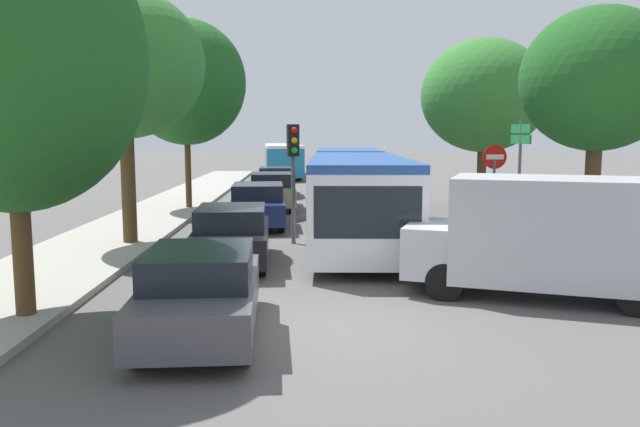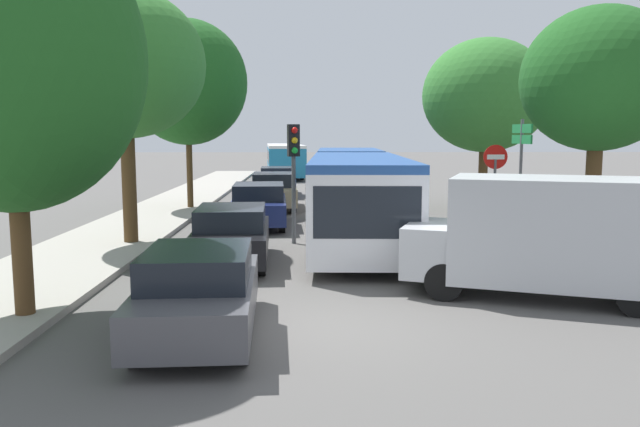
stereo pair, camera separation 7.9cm
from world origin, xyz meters
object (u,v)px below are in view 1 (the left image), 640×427
Objects in this scene: articulated_bus at (352,184)px; queued_car_tan at (273,191)px; tree_left_near at (9,66)px; tree_right_mid at (484,96)px; queued_car_blue at (276,181)px; queued_car_navy at (258,205)px; white_van at (550,234)px; tree_left_mid at (120,68)px; queued_car_graphite at (201,292)px; tree_left_far at (186,83)px; city_bus_rear at (283,158)px; traffic_light at (293,156)px; queued_car_black at (232,235)px; no_entry_sign at (494,177)px; tree_right_near at (598,80)px; direction_sign_post at (520,152)px.

queued_car_tan is at bearing -147.68° from articulated_bus.
articulated_bus is at bearing 59.11° from tree_left_near.
tree_right_mid is (5.69, 4.55, 3.23)m from articulated_bus.
queued_car_navy is at bearing 176.62° from queued_car_blue.
tree_left_mid reaches higher than white_van.
white_van is at bearing -73.89° from queued_car_graphite.
articulated_bus is at bearing -93.85° from queued_car_navy.
queued_car_tan is 0.83× the size of white_van.
tree_left_far is at bearing 8.19° from queued_car_graphite.
tree_left_far reaches higher than tree_left_mid.
white_van is at bearing -149.22° from queued_car_navy.
queued_car_graphite is 18.80m from tree_right_mid.
queued_car_navy is at bearing -88.80° from articulated_bus.
tree_left_mid reaches higher than city_bus_rear.
traffic_light is 8.75m from tree_left_near.
queued_car_graphite is 5.38m from queued_car_black.
queued_car_graphite is 11.57m from queued_car_navy.
articulated_bus is at bearing -141.36° from tree_right_mid.
no_entry_sign is 0.40× the size of tree_right_mid.
tree_left_mid is (-6.56, -3.72, 3.46)m from articulated_bus.
tree_right_mid is (12.05, 15.18, 0.47)m from tree_left_near.
tree_left_mid is at bearing -98.66° from traffic_light.
queued_car_tan is 10.39m from tree_left_mid.
queued_car_black is at bearing -1.30° from queued_car_graphite.
traffic_light is at bearing -11.75° from queued_car_graphite.
city_bus_rear is 3.97× the size of no_entry_sign.
queued_car_black is 9.73m from tree_right_near.
city_bus_rear is 2.76× the size of queued_car_graphite.
tree_right_mid is at bearing -160.97° from city_bus_rear.
queued_car_blue is (0.12, -14.31, -0.63)m from city_bus_rear.
white_van is (6.11, -20.29, 0.50)m from queued_car_blue.
articulated_bus is 4.09× the size of queued_car_black.
tree_right_mid is at bearing 89.45° from tree_right_near.
articulated_bus is at bearing -18.17° from direction_sign_post.
tree_right_near reaches higher than queued_car_graphite.
queued_car_blue is at bearing -3.38° from queued_car_navy.
city_bus_rear is 1.80× the size of tree_right_near.
city_bus_rear is 35.16m from white_van.
direction_sign_post is at bearing -130.34° from queued_car_tan.
no_entry_sign is (7.09, -3.04, 1.13)m from queued_car_navy.
queued_car_tan is 0.64× the size of tree_right_mid.
no_entry_sign reaches higher than articulated_bus.
traffic_light is (1.12, -14.21, 1.76)m from queued_car_blue.
tree_right_near reaches higher than no_entry_sign.
queued_car_tan is 9.49m from tree_right_mid.
articulated_bus is 3.92× the size of queued_car_navy.
traffic_light is at bearing 10.88° from direction_sign_post.
traffic_light is at bearing -175.88° from queued_car_tan.
queued_car_graphite is 13.47m from direction_sign_post.
city_bus_rear reaches higher than queued_car_black.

